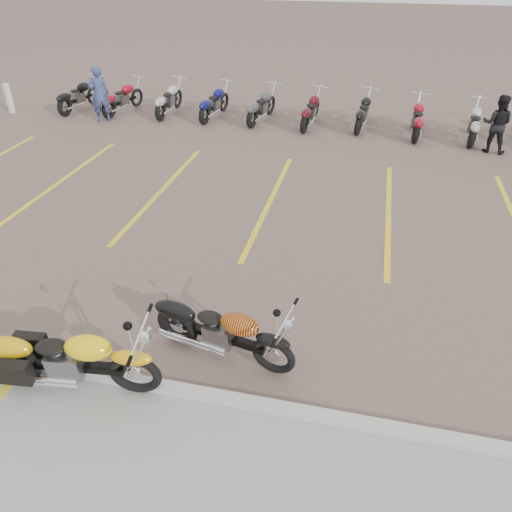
{
  "coord_description": "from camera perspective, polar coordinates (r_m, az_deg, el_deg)",
  "views": [
    {
      "loc": [
        2.09,
        -6.32,
        5.14
      ],
      "look_at": [
        0.5,
        0.44,
        0.75
      ],
      "focal_mm": 35.0,
      "sensor_mm": 36.0,
      "label": 1
    }
  ],
  "objects": [
    {
      "name": "bg_bike_row",
      "position": [
        16.73,
        14.89,
        15.34
      ],
      "size": [
        22.31,
        2.06,
        1.1
      ],
      "color": "black",
      "rests_on": "ground"
    },
    {
      "name": "bollard",
      "position": [
        20.17,
        -26.41,
        15.83
      ],
      "size": [
        0.19,
        0.19,
        1.0
      ],
      "primitive_type": "cube",
      "rotation": [
        0.0,
        0.0,
        -0.32
      ],
      "color": "silver",
      "rests_on": "ground"
    },
    {
      "name": "parking_stripes",
      "position": [
        11.71,
        1.61,
        6.27
      ],
      "size": [
        38.0,
        5.5,
        0.01
      ],
      "primitive_type": null,
      "color": "gold",
      "rests_on": "ground"
    },
    {
      "name": "flame_cruiser",
      "position": [
        7.19,
        -4.03,
        -8.56
      ],
      "size": [
        2.18,
        0.57,
        0.91
      ],
      "rotation": [
        0.11,
        0.0,
        -0.2
      ],
      "color": "black",
      "rests_on": "ground"
    },
    {
      "name": "person_b",
      "position": [
        15.95,
        25.82,
        13.43
      ],
      "size": [
        0.92,
        0.8,
        1.62
      ],
      "primitive_type": "imported",
      "rotation": [
        0.0,
        0.0,
        2.87
      ],
      "color": "black",
      "rests_on": "ground"
    },
    {
      "name": "person_a",
      "position": [
        17.97,
        -17.47,
        17.25
      ],
      "size": [
        0.78,
        0.73,
        1.79
      ],
      "primitive_type": "imported",
      "rotation": [
        0.0,
        0.0,
        3.76
      ],
      "color": "navy",
      "rests_on": "ground"
    },
    {
      "name": "yellow_cruiser",
      "position": [
        7.13,
        -20.65,
        -11.01
      ],
      "size": [
        2.41,
        0.48,
        0.99
      ],
      "rotation": [
        0.12,
        0.0,
        0.12
      ],
      "color": "black",
      "rests_on": "ground"
    },
    {
      "name": "curb",
      "position": [
        6.99,
        -8.89,
        -14.88
      ],
      "size": [
        60.0,
        0.18,
        0.12
      ],
      "primitive_type": "cube",
      "color": "#ADAAA3",
      "rests_on": "ground"
    },
    {
      "name": "ground",
      "position": [
        8.41,
        -4.02,
        -5.49
      ],
      "size": [
        100.0,
        100.0,
        0.0
      ],
      "primitive_type": "plane",
      "color": "brown",
      "rests_on": "ground"
    }
  ]
}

